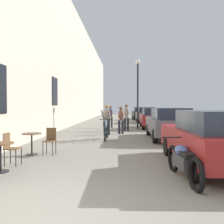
{
  "coord_description": "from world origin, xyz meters",
  "views": [
    {
      "loc": [
        0.99,
        -3.3,
        1.63
      ],
      "look_at": [
        0.38,
        10.13,
        1.3
      ],
      "focal_mm": 38.52,
      "sensor_mm": 36.0,
      "label": 1
    }
  ],
  "objects_px": {
    "cafe_table_near": "(0,151)",
    "pedestrian_far": "(110,115)",
    "pedestrian_mid": "(126,116)",
    "parked_car_nearest": "(210,138)",
    "pedestrian_near": "(121,118)",
    "parked_car_fifth": "(140,113)",
    "parked_motorcycle": "(183,161)",
    "cafe_table_mid": "(32,139)",
    "cyclist_on_bicycle": "(106,123)",
    "cafe_chair_near_toward_wall": "(10,146)",
    "street_lamp": "(138,85)",
    "cafe_chair_mid_toward_street": "(50,139)",
    "parked_car_third": "(153,118)",
    "parked_car_second": "(168,123)",
    "parked_car_fourth": "(146,115)"
  },
  "relations": [
    {
      "from": "cyclist_on_bicycle",
      "to": "pedestrian_mid",
      "type": "bearing_deg",
      "value": 75.53
    },
    {
      "from": "parked_car_second",
      "to": "cafe_table_mid",
      "type": "bearing_deg",
      "value": -142.82
    },
    {
      "from": "parked_car_third",
      "to": "parked_motorcycle",
      "type": "distance_m",
      "value": 12.51
    },
    {
      "from": "pedestrian_near",
      "to": "parked_motorcycle",
      "type": "height_order",
      "value": "pedestrian_near"
    },
    {
      "from": "cyclist_on_bicycle",
      "to": "parked_car_fourth",
      "type": "xyz_separation_m",
      "value": [
        3.07,
        12.14,
        -0.02
      ]
    },
    {
      "from": "pedestrian_mid",
      "to": "cafe_table_near",
      "type": "bearing_deg",
      "value": -108.01
    },
    {
      "from": "parked_car_fifth",
      "to": "parked_motorcycle",
      "type": "xyz_separation_m",
      "value": [
        -0.75,
        -23.96,
        -0.37
      ]
    },
    {
      "from": "cafe_table_near",
      "to": "pedestrian_far",
      "type": "xyz_separation_m",
      "value": [
        2.09,
        12.31,
        0.42
      ]
    },
    {
      "from": "parked_motorcycle",
      "to": "parked_car_nearest",
      "type": "bearing_deg",
      "value": 48.3
    },
    {
      "from": "cafe_table_mid",
      "to": "pedestrian_mid",
      "type": "height_order",
      "value": "pedestrian_mid"
    },
    {
      "from": "cafe_table_near",
      "to": "parked_motorcycle",
      "type": "xyz_separation_m",
      "value": [
        4.35,
        -0.41,
        -0.12
      ]
    },
    {
      "from": "cafe_table_near",
      "to": "cafe_chair_near_toward_wall",
      "type": "distance_m",
      "value": 0.68
    },
    {
      "from": "pedestrian_mid",
      "to": "parked_car_nearest",
      "type": "xyz_separation_m",
      "value": [
        2.09,
        -9.31,
        -0.21
      ]
    },
    {
      "from": "cafe_chair_mid_toward_street",
      "to": "parked_motorcycle",
      "type": "bearing_deg",
      "value": -34.44
    },
    {
      "from": "cafe_chair_near_toward_wall",
      "to": "parked_car_fifth",
      "type": "distance_m",
      "value": 23.46
    },
    {
      "from": "pedestrian_near",
      "to": "parked_car_nearest",
      "type": "relative_size",
      "value": 0.38
    },
    {
      "from": "parked_car_fourth",
      "to": "parked_motorcycle",
      "type": "xyz_separation_m",
      "value": [
        -0.93,
        -18.52,
        -0.39
      ]
    },
    {
      "from": "cafe_table_mid",
      "to": "parked_car_fifth",
      "type": "bearing_deg",
      "value": 76.53
    },
    {
      "from": "parked_car_nearest",
      "to": "parked_car_third",
      "type": "distance_m",
      "value": 11.36
    },
    {
      "from": "cafe_chair_mid_toward_street",
      "to": "pedestrian_mid",
      "type": "bearing_deg",
      "value": 71.1
    },
    {
      "from": "cafe_table_near",
      "to": "parked_car_third",
      "type": "bearing_deg",
      "value": 66.48
    },
    {
      "from": "street_lamp",
      "to": "cyclist_on_bicycle",
      "type": "bearing_deg",
      "value": -109.6
    },
    {
      "from": "pedestrian_near",
      "to": "street_lamp",
      "type": "bearing_deg",
      "value": 67.72
    },
    {
      "from": "pedestrian_near",
      "to": "parked_motorcycle",
      "type": "xyz_separation_m",
      "value": [
        1.45,
        -8.75,
        -0.51
      ]
    },
    {
      "from": "pedestrian_far",
      "to": "parked_car_fifth",
      "type": "xyz_separation_m",
      "value": [
        3.02,
        11.24,
        -0.17
      ]
    },
    {
      "from": "parked_car_fifth",
      "to": "cafe_table_near",
      "type": "bearing_deg",
      "value": -102.23
    },
    {
      "from": "cafe_table_mid",
      "to": "cyclist_on_bicycle",
      "type": "xyz_separation_m",
      "value": [
        2.24,
        3.87,
        0.29
      ]
    },
    {
      "from": "cafe_table_mid",
      "to": "parked_car_second",
      "type": "relative_size",
      "value": 0.17
    },
    {
      "from": "cafe_chair_mid_toward_street",
      "to": "pedestrian_mid",
      "type": "xyz_separation_m",
      "value": [
        2.68,
        7.82,
        0.48
      ]
    },
    {
      "from": "pedestrian_mid",
      "to": "parked_car_nearest",
      "type": "bearing_deg",
      "value": -77.36
    },
    {
      "from": "cafe_table_mid",
      "to": "cafe_chair_mid_toward_street",
      "type": "xyz_separation_m",
      "value": [
        0.6,
        0.08,
        -0.0
      ]
    },
    {
      "from": "cafe_chair_near_toward_wall",
      "to": "parked_car_fourth",
      "type": "xyz_separation_m",
      "value": [
        5.36,
        17.44,
        0.28
      ]
    },
    {
      "from": "parked_car_third",
      "to": "parked_car_second",
      "type": "bearing_deg",
      "value": -89.94
    },
    {
      "from": "cafe_table_mid",
      "to": "pedestrian_mid",
      "type": "bearing_deg",
      "value": 67.42
    },
    {
      "from": "parked_car_nearest",
      "to": "parked_car_second",
      "type": "bearing_deg",
      "value": 90.9
    },
    {
      "from": "pedestrian_near",
      "to": "street_lamp",
      "type": "relative_size",
      "value": 0.33
    },
    {
      "from": "pedestrian_far",
      "to": "parked_car_nearest",
      "type": "xyz_separation_m",
      "value": [
        3.25,
        -11.61,
        -0.16
      ]
    },
    {
      "from": "cafe_chair_mid_toward_street",
      "to": "parked_car_third",
      "type": "bearing_deg",
      "value": 64.67
    },
    {
      "from": "cafe_chair_mid_toward_street",
      "to": "pedestrian_far",
      "type": "xyz_separation_m",
      "value": [
        1.51,
        10.12,
        0.43
      ]
    },
    {
      "from": "street_lamp",
      "to": "pedestrian_far",
      "type": "bearing_deg",
      "value": 150.12
    },
    {
      "from": "cafe_table_near",
      "to": "pedestrian_far",
      "type": "height_order",
      "value": "pedestrian_far"
    },
    {
      "from": "parked_car_second",
      "to": "parked_motorcycle",
      "type": "relative_size",
      "value": 2.02
    },
    {
      "from": "pedestrian_near",
      "to": "parked_car_fifth",
      "type": "bearing_deg",
      "value": 81.76
    },
    {
      "from": "pedestrian_far",
      "to": "parked_motorcycle",
      "type": "xyz_separation_m",
      "value": [
        2.27,
        -12.72,
        -0.54
      ]
    },
    {
      "from": "street_lamp",
      "to": "cafe_table_mid",
      "type": "bearing_deg",
      "value": -114.31
    },
    {
      "from": "cafe_table_near",
      "to": "street_lamp",
      "type": "bearing_deg",
      "value": 70.02
    },
    {
      "from": "pedestrian_mid",
      "to": "pedestrian_far",
      "type": "distance_m",
      "value": 2.58
    },
    {
      "from": "cafe_chair_mid_toward_street",
      "to": "parked_car_fourth",
      "type": "bearing_deg",
      "value": 73.53
    },
    {
      "from": "cafe_table_mid",
      "to": "parked_car_nearest",
      "type": "distance_m",
      "value": 5.56
    },
    {
      "from": "pedestrian_mid",
      "to": "street_lamp",
      "type": "relative_size",
      "value": 0.36
    }
  ]
}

